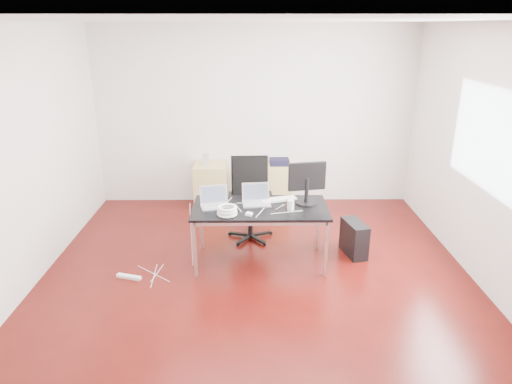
{
  "coord_description": "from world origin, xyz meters",
  "views": [
    {
      "loc": [
        -0.05,
        -4.64,
        2.75
      ],
      "look_at": [
        0.0,
        0.55,
        0.85
      ],
      "focal_mm": 32.0,
      "sensor_mm": 36.0,
      "label": 1
    }
  ],
  "objects_px": {
    "desk": "(260,211)",
    "office_chair": "(250,195)",
    "filing_cabinet_right": "(274,185)",
    "filing_cabinet_left": "(211,185)",
    "pc_tower": "(354,238)"
  },
  "relations": [
    {
      "from": "office_chair",
      "to": "filing_cabinet_right",
      "type": "xyz_separation_m",
      "value": [
        0.38,
        1.11,
        -0.26
      ]
    },
    {
      "from": "desk",
      "to": "filing_cabinet_left",
      "type": "relative_size",
      "value": 2.29
    },
    {
      "from": "office_chair",
      "to": "filing_cabinet_right",
      "type": "distance_m",
      "value": 1.2
    },
    {
      "from": "office_chair",
      "to": "pc_tower",
      "type": "distance_m",
      "value": 1.48
    },
    {
      "from": "desk",
      "to": "office_chair",
      "type": "bearing_deg",
      "value": 99.25
    },
    {
      "from": "office_chair",
      "to": "filing_cabinet_right",
      "type": "relative_size",
      "value": 1.54
    },
    {
      "from": "desk",
      "to": "filing_cabinet_left",
      "type": "bearing_deg",
      "value": 112.09
    },
    {
      "from": "desk",
      "to": "filing_cabinet_left",
      "type": "height_order",
      "value": "desk"
    },
    {
      "from": "filing_cabinet_left",
      "to": "pc_tower",
      "type": "distance_m",
      "value": 2.58
    },
    {
      "from": "desk",
      "to": "filing_cabinet_right",
      "type": "xyz_separation_m",
      "value": [
        0.26,
        1.86,
        -0.33
      ]
    },
    {
      "from": "pc_tower",
      "to": "filing_cabinet_left",
      "type": "bearing_deg",
      "value": 125.53
    },
    {
      "from": "filing_cabinet_right",
      "to": "desk",
      "type": "bearing_deg",
      "value": -98.01
    },
    {
      "from": "office_chair",
      "to": "desk",
      "type": "bearing_deg",
      "value": -83.04
    },
    {
      "from": "office_chair",
      "to": "pc_tower",
      "type": "relative_size",
      "value": 2.4
    },
    {
      "from": "desk",
      "to": "filing_cabinet_right",
      "type": "height_order",
      "value": "desk"
    }
  ]
}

